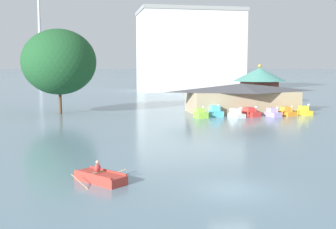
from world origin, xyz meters
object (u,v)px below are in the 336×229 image
(pedal_boat_cyan, at_px, (216,112))
(pedal_boat_red, at_px, (250,113))
(rowboat_with_rower, at_px, (100,177))
(boathouse, at_px, (242,97))
(pedal_boat_lavender, at_px, (273,113))
(pedal_boat_lime, at_px, (201,114))
(green_roof_pavilion, at_px, (259,83))
(pedal_boat_orange, at_px, (287,112))
(shoreline_tree_tall_left, at_px, (59,62))
(background_building_block, at_px, (189,50))
(pedal_boat_white, at_px, (236,114))
(pedal_boat_yellow, at_px, (304,111))

(pedal_boat_cyan, xyz_separation_m, pedal_boat_red, (4.95, -0.73, -0.12))
(rowboat_with_rower, height_order, boathouse, boathouse)
(pedal_boat_cyan, relative_size, pedal_boat_lavender, 1.04)
(pedal_boat_lime, relative_size, green_roof_pavilion, 0.24)
(pedal_boat_lime, xyz_separation_m, pedal_boat_orange, (12.91, 0.21, -0.04))
(boathouse, relative_size, shoreline_tree_tall_left, 1.40)
(pedal_boat_orange, relative_size, shoreline_tree_tall_left, 0.21)
(shoreline_tree_tall_left, bearing_deg, background_building_block, 59.02)
(pedal_boat_white, relative_size, shoreline_tree_tall_left, 0.22)
(pedal_boat_red, relative_size, pedal_boat_yellow, 1.29)
(pedal_boat_orange, height_order, boathouse, boathouse)
(rowboat_with_rower, relative_size, boathouse, 0.20)
(pedal_boat_orange, distance_m, boathouse, 7.60)
(rowboat_with_rower, xyz_separation_m, pedal_boat_orange, (27.48, 30.06, 0.20))
(pedal_boat_lavender, bearing_deg, green_roof_pavilion, 149.27)
(background_building_block, bearing_deg, boathouse, -95.73)
(pedal_boat_white, distance_m, pedal_boat_yellow, 10.75)
(boathouse, bearing_deg, shoreline_tree_tall_left, 173.68)
(pedal_boat_lime, relative_size, background_building_block, 0.08)
(pedal_boat_white, xyz_separation_m, pedal_boat_lavender, (5.45, 0.07, -0.02))
(pedal_boat_orange, xyz_separation_m, background_building_block, (1.14, 64.14, 11.04))
(pedal_boat_red, bearing_deg, rowboat_with_rower, -50.96)
(pedal_boat_lime, xyz_separation_m, pedal_boat_red, (7.53, 0.69, -0.05))
(background_building_block, bearing_deg, green_roof_pavilion, -85.99)
(rowboat_with_rower, bearing_deg, pedal_boat_yellow, 95.47)
(pedal_boat_lavender, distance_m, pedal_boat_orange, 2.54)
(pedal_boat_lime, relative_size, pedal_boat_yellow, 0.97)
(pedal_boat_cyan, relative_size, shoreline_tree_tall_left, 0.21)
(pedal_boat_lavender, xyz_separation_m, boathouse, (-2.27, 6.29, 1.83))
(pedal_boat_lime, bearing_deg, boathouse, 118.62)
(green_roof_pavilion, relative_size, shoreline_tree_tall_left, 0.80)
(rowboat_with_rower, distance_m, pedal_boat_orange, 40.73)
(pedal_boat_cyan, distance_m, pedal_boat_yellow, 13.17)
(pedal_boat_cyan, xyz_separation_m, background_building_block, (11.47, 62.92, 10.93))
(pedal_boat_cyan, height_order, green_roof_pavilion, green_roof_pavilion)
(pedal_boat_lime, distance_m, background_building_block, 66.78)
(pedal_boat_cyan, xyz_separation_m, pedal_boat_yellow, (13.13, -1.02, -0.08))
(boathouse, distance_m, shoreline_tree_tall_left, 28.11)
(boathouse, bearing_deg, pedal_boat_white, -116.55)
(pedal_boat_yellow, xyz_separation_m, boathouse, (-7.53, 5.47, 1.79))
(rowboat_with_rower, xyz_separation_m, background_building_block, (28.62, 94.20, 11.24))
(pedal_boat_cyan, distance_m, shoreline_tree_tall_left, 24.13)
(pedal_boat_cyan, bearing_deg, pedal_boat_white, 46.01)
(pedal_boat_red, height_order, green_roof_pavilion, green_roof_pavilion)
(pedal_boat_lime, height_order, shoreline_tree_tall_left, shoreline_tree_tall_left)
(pedal_boat_cyan, relative_size, background_building_block, 0.09)
(pedal_boat_white, bearing_deg, pedal_boat_cyan, -143.02)
(pedal_boat_yellow, relative_size, shoreline_tree_tall_left, 0.20)
(pedal_boat_white, distance_m, pedal_boat_lavender, 5.45)
(rowboat_with_rower, relative_size, pedal_boat_orange, 1.36)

